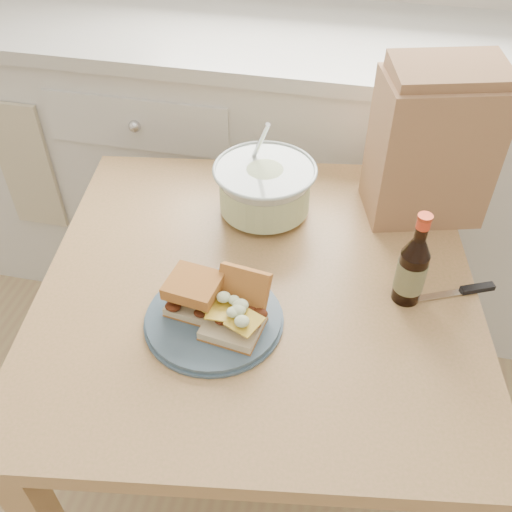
% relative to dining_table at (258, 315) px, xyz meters
% --- Properties ---
extents(cabinet_run, '(2.50, 0.64, 0.94)m').
position_rel_dining_table_xyz_m(cabinet_run, '(0.02, 0.84, -0.16)').
color(cabinet_run, silver).
rests_on(cabinet_run, ground).
extents(dining_table, '(1.02, 1.02, 0.74)m').
position_rel_dining_table_xyz_m(dining_table, '(0.00, 0.00, 0.00)').
color(dining_table, tan).
rests_on(dining_table, ground).
extents(plate, '(0.26, 0.26, 0.02)m').
position_rel_dining_table_xyz_m(plate, '(-0.06, -0.13, 0.12)').
color(plate, '#445B6E').
rests_on(plate, dining_table).
extents(sandwich_left, '(0.11, 0.10, 0.07)m').
position_rel_dining_table_xyz_m(sandwich_left, '(-0.10, -0.11, 0.16)').
color(sandwich_left, beige).
rests_on(sandwich_left, plate).
extents(sandwich_right, '(0.12, 0.16, 0.09)m').
position_rel_dining_table_xyz_m(sandwich_right, '(-0.01, -0.13, 0.16)').
color(sandwich_right, beige).
rests_on(sandwich_right, plate).
extents(coleslaw_bowl, '(0.24, 0.24, 0.23)m').
position_rel_dining_table_xyz_m(coleslaw_bowl, '(-0.03, 0.23, 0.17)').
color(coleslaw_bowl, '#B4C2BC').
rests_on(coleslaw_bowl, dining_table).
extents(beer_bottle, '(0.06, 0.06, 0.21)m').
position_rel_dining_table_xyz_m(beer_bottle, '(0.30, 0.01, 0.19)').
color(beer_bottle, black).
rests_on(beer_bottle, dining_table).
extents(knife, '(0.17, 0.09, 0.01)m').
position_rel_dining_table_xyz_m(knife, '(0.42, 0.06, 0.11)').
color(knife, silver).
rests_on(knife, dining_table).
extents(paper_bag, '(0.29, 0.23, 0.33)m').
position_rel_dining_table_xyz_m(paper_bag, '(0.32, 0.32, 0.27)').
color(paper_bag, '#A57950').
rests_on(paper_bag, dining_table).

